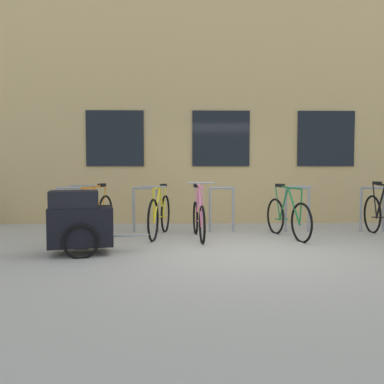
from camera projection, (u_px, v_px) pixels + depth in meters
ground_plane at (240, 251)px, 6.05m from camera, size 42.00×42.00×0.00m
storefront_building at (212, 99)px, 12.24m from camera, size 28.00×6.40×6.76m
bike_rack at (222, 205)px, 7.92m from camera, size 6.51×0.05×0.90m
bicycle_green at (287, 217)px, 7.30m from camera, size 0.53×1.65×0.98m
bicycle_black at (384, 215)px, 7.36m from camera, size 0.44×1.77×1.03m
bicycle_orange at (95, 215)px, 7.40m from camera, size 0.48×1.83×0.99m
bicycle_pink at (199, 218)px, 7.23m from camera, size 0.44×1.66×1.04m
bicycle_yellow at (160, 215)px, 7.46m from camera, size 0.45×1.79×0.98m
bike_trailer at (79, 221)px, 5.86m from camera, size 1.48×0.80×0.95m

